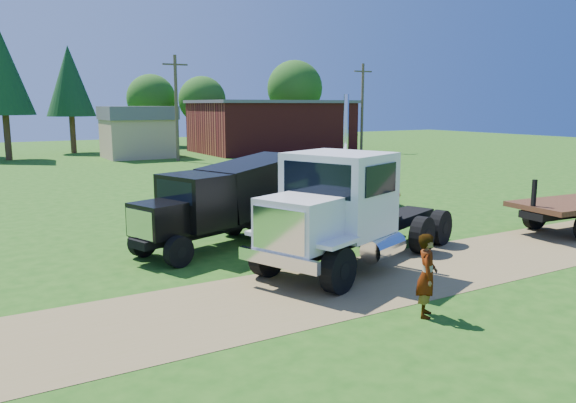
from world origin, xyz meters
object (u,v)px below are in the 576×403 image
white_semi_tractor (341,211)px  spectator_a (427,275)px  orange_pickup (340,190)px  black_dump_truck (228,198)px

white_semi_tractor → spectator_a: white_semi_tractor is taller
white_semi_tractor → orange_pickup: bearing=33.0°
white_semi_tractor → black_dump_truck: 4.69m
white_semi_tractor → spectator_a: bearing=-119.2°
black_dump_truck → orange_pickup: black_dump_truck is taller
black_dump_truck → orange_pickup: size_ratio=1.21×
black_dump_truck → spectator_a: size_ratio=3.62×
white_semi_tractor → spectator_a: size_ratio=4.42×
orange_pickup → white_semi_tractor: bearing=158.2°
white_semi_tractor → black_dump_truck: bearing=89.3°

